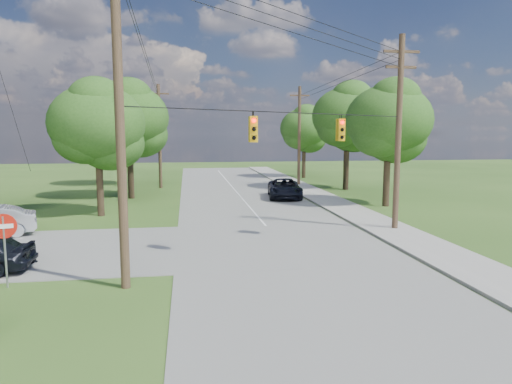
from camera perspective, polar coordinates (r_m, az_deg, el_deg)
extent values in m
plane|color=#2D4D19|center=(16.42, 0.34, -11.52)|extent=(140.00, 140.00, 0.00)
cube|color=gray|center=(21.49, 3.55, -6.94)|extent=(10.00, 100.00, 0.03)
cube|color=#A19E97|center=(23.78, 19.63, -5.85)|extent=(2.60, 100.00, 0.12)
cylinder|color=#4F3A29|center=(15.92, -16.71, 9.53)|extent=(0.32, 0.32, 12.00)
cylinder|color=#4F3A29|center=(25.95, 17.37, 6.87)|extent=(0.32, 0.32, 10.50)
cube|color=#4F3A29|center=(26.31, 17.74, 16.38)|extent=(2.00, 0.12, 0.14)
cube|color=#4F3A29|center=(26.19, 17.67, 14.66)|extent=(1.70, 0.12, 0.14)
cylinder|color=#4F3A29|center=(46.75, 5.43, 6.91)|extent=(0.32, 0.32, 10.00)
cube|color=#4F3A29|center=(46.90, 5.49, 11.93)|extent=(2.00, 0.12, 0.14)
cylinder|color=#4F3A29|center=(45.42, -11.97, 6.78)|extent=(0.32, 0.32, 10.00)
cube|color=#4F3A29|center=(45.58, -12.11, 11.94)|extent=(2.00, 0.12, 0.14)
cylinder|color=black|center=(20.70, 4.73, 21.41)|extent=(13.52, 7.63, 1.53)
cylinder|color=black|center=(20.61, 4.72, 20.33)|extent=(13.52, 7.63, 1.53)
cylinder|color=black|center=(20.52, 4.71, 19.24)|extent=(13.52, 7.63, 1.53)
cylinder|color=black|center=(36.40, 9.83, 13.60)|extent=(0.03, 22.00, 0.53)
cylinder|color=black|center=(31.02, -13.45, 16.02)|extent=(0.43, 29.60, 2.03)
cylinder|color=black|center=(36.35, 9.82, 12.97)|extent=(0.03, 22.00, 0.53)
cylinder|color=black|center=(30.96, -13.43, 15.29)|extent=(0.43, 29.60, 2.03)
cylinder|color=black|center=(20.10, 4.60, 9.86)|extent=(13.52, 7.63, 0.04)
cube|color=#E4A40D|center=(18.56, -0.31, 7.85)|extent=(0.32, 0.22, 1.05)
sphere|color=#FF0C05|center=(18.43, -0.25, 8.94)|extent=(0.17, 0.17, 0.17)
cube|color=#E4A40D|center=(18.80, -0.42, 7.85)|extent=(0.32, 0.22, 1.05)
sphere|color=#FF0C05|center=(18.95, -0.48, 8.90)|extent=(0.17, 0.17, 0.17)
cube|color=#E4A40D|center=(22.18, 10.61, 7.64)|extent=(0.32, 0.22, 1.05)
sphere|color=#FF0C05|center=(22.05, 10.76, 8.55)|extent=(0.17, 0.17, 0.17)
cube|color=#E4A40D|center=(22.41, 10.41, 7.64)|extent=(0.32, 0.22, 1.05)
sphere|color=#FF0C05|center=(22.54, 10.31, 8.53)|extent=(0.17, 0.17, 0.17)
cylinder|color=#3B2D1D|center=(31.08, -18.90, 0.03)|extent=(0.45, 0.45, 3.15)
ellipsoid|color=#244F17|center=(30.86, -19.24, 8.10)|extent=(6.00, 6.00, 4.92)
cylinder|color=#3B2D1D|center=(38.79, -15.38, 1.80)|extent=(0.50, 0.50, 3.50)
ellipsoid|color=#244F17|center=(38.64, -15.62, 8.98)|extent=(6.40, 6.40, 5.25)
cylinder|color=#3B2D1D|center=(48.93, -16.35, 2.76)|extent=(0.48, 0.47, 3.32)
ellipsoid|color=#244F17|center=(48.81, -16.55, 8.15)|extent=(6.00, 6.00, 4.92)
cylinder|color=#3B2D1D|center=(34.70, 15.99, 1.01)|extent=(0.48, 0.48, 3.32)
ellipsoid|color=#244F17|center=(34.53, 16.26, 8.64)|extent=(6.20, 6.20, 5.08)
cylinder|color=#3B2D1D|center=(44.10, 11.19, 2.67)|extent=(0.52, 0.52, 3.67)
ellipsoid|color=#244F17|center=(43.99, 11.35, 9.30)|extent=(6.60, 6.60, 5.41)
cylinder|color=#3B2D1D|center=(55.27, 5.99, 3.41)|extent=(0.45, 0.45, 3.15)
ellipsoid|color=#244F17|center=(55.14, 6.05, 7.94)|extent=(5.80, 5.80, 4.76)
imported|color=black|center=(37.62, 3.59, 0.45)|extent=(3.35, 5.95, 1.57)
cylinder|color=gray|center=(17.96, -28.86, -6.63)|extent=(0.07, 0.07, 2.51)
cylinder|color=#AC150B|center=(17.77, -29.04, -3.77)|extent=(0.85, 0.24, 0.87)
cube|color=white|center=(17.75, -29.07, -3.78)|extent=(0.62, 0.18, 0.15)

